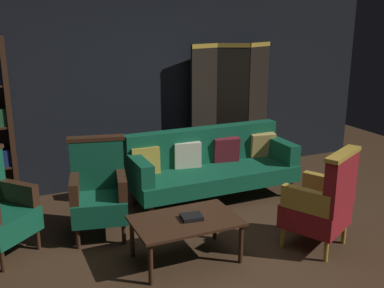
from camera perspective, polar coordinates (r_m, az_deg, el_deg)
name	(u,v)px	position (r m, az deg, el deg)	size (l,w,h in m)	color
ground_plane	(226,259)	(4.59, 4.22, -14.03)	(10.00, 10.00, 0.00)	#3D2819
back_wall	(142,82)	(6.30, -6.22, 7.70)	(7.20, 0.10, 2.80)	black
folding_screen	(232,108)	(6.63, 4.95, 4.50)	(1.30, 0.23, 1.90)	black
velvet_couch	(210,164)	(5.82, 2.29, -2.46)	(2.12, 0.78, 0.88)	#382114
coffee_table	(186,224)	(4.40, -0.79, -9.90)	(1.00, 0.64, 0.42)	#382114
armchair_gilt_accent	(323,202)	(4.75, 15.93, -6.97)	(0.78, 0.78, 1.04)	#B78E33
armchair_wing_right	(99,191)	(4.96, -11.53, -5.72)	(0.69, 0.69, 1.04)	#382114
book_black_cloth	(192,217)	(4.38, -0.04, -9.07)	(0.20, 0.16, 0.04)	black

